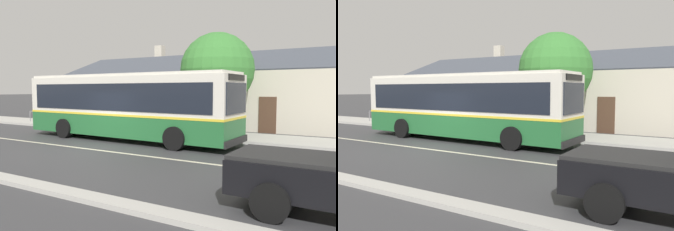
# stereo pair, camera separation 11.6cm
# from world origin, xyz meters

# --- Properties ---
(ground_plane) EXTENTS (300.00, 300.00, 0.00)m
(ground_plane) POSITION_xyz_m (0.00, 0.00, 0.00)
(ground_plane) COLOR #38383A
(sidewalk_far) EXTENTS (60.00, 3.00, 0.15)m
(sidewalk_far) POSITION_xyz_m (0.00, 6.00, 0.07)
(sidewalk_far) COLOR #ADAAA3
(sidewalk_far) RESTS_ON ground
(lane_divider_stripe) EXTENTS (60.00, 0.16, 0.01)m
(lane_divider_stripe) POSITION_xyz_m (0.00, 0.00, 0.00)
(lane_divider_stripe) COLOR beige
(lane_divider_stripe) RESTS_ON ground
(community_building) EXTENTS (25.85, 9.41, 6.33)m
(community_building) POSITION_xyz_m (1.65, 13.63, 1.93)
(community_building) COLOR beige
(community_building) RESTS_ON ground
(transit_bus) EXTENTS (11.61, 3.02, 3.26)m
(transit_bus) POSITION_xyz_m (-0.03, 2.90, 1.75)
(transit_bus) COLOR #236633
(transit_bus) RESTS_ON ground
(bench_by_building) EXTENTS (1.61, 0.51, 0.94)m
(bench_by_building) POSITION_xyz_m (-6.91, 5.40, 0.56)
(bench_by_building) COLOR brown
(bench_by_building) RESTS_ON sidewalk_far
(street_tree_primary) EXTENTS (4.03, 4.03, 5.61)m
(street_tree_primary) POSITION_xyz_m (3.23, 6.83, 3.50)
(street_tree_primary) COLOR #4C3828
(street_tree_primary) RESTS_ON ground
(bike_rack) EXTENTS (1.16, 0.06, 0.78)m
(bike_rack) POSITION_xyz_m (-10.72, 5.72, 0.68)
(bike_rack) COLOR slate
(bike_rack) RESTS_ON sidewalk_far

